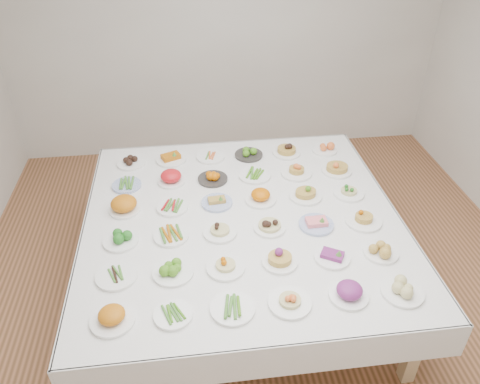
{
  "coord_description": "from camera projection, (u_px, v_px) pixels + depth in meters",
  "views": [
    {
      "loc": [
        -0.52,
        -2.79,
        2.98
      ],
      "look_at": [
        -0.14,
        0.19,
        0.88
      ],
      "focal_mm": 35.0,
      "sensor_mm": 36.0,
      "label": 1
    }
  ],
  "objects": [
    {
      "name": "room_envelope",
      "position": [
        266.0,
        85.0,
        2.98
      ],
      "size": [
        5.02,
        5.02,
        2.81
      ],
      "color": "#A06542",
      "rests_on": "ground"
    },
    {
      "name": "display_table",
      "position": [
        242.0,
        223.0,
        3.66
      ],
      "size": [
        2.44,
        2.44,
        0.75
      ],
      "color": "white",
      "rests_on": "ground"
    },
    {
      "name": "dish_0",
      "position": [
        112.0,
        314.0,
        2.75
      ],
      "size": [
        0.26,
        0.26,
        0.14
      ],
      "color": "white",
      "rests_on": "display_table"
    },
    {
      "name": "dish_1",
      "position": [
        173.0,
        314.0,
        2.81
      ],
      "size": [
        0.23,
        0.23,
        0.05
      ],
      "color": "white",
      "rests_on": "display_table"
    },
    {
      "name": "dish_2",
      "position": [
        233.0,
        307.0,
        2.84
      ],
      "size": [
        0.27,
        0.27,
        0.07
      ],
      "color": "white",
      "rests_on": "display_table"
    },
    {
      "name": "dish_3",
      "position": [
        290.0,
        297.0,
        2.86
      ],
      "size": [
        0.27,
        0.27,
        0.13
      ],
      "color": "white",
      "rests_on": "display_table"
    },
    {
      "name": "dish_4",
      "position": [
        350.0,
        290.0,
        2.91
      ],
      "size": [
        0.25,
        0.25,
        0.14
      ],
      "color": "white",
      "rests_on": "display_table"
    },
    {
      "name": "dish_5",
      "position": [
        403.0,
        288.0,
        2.94
      ],
      "size": [
        0.27,
        0.27,
        0.12
      ],
      "color": "white",
      "rests_on": "display_table"
    },
    {
      "name": "dish_6",
      "position": [
        116.0,
        275.0,
        3.08
      ],
      "size": [
        0.27,
        0.27,
        0.06
      ],
      "color": "white",
      "rests_on": "display_table"
    },
    {
      "name": "dish_7",
      "position": [
        173.0,
        267.0,
        3.09
      ],
      "size": [
        0.27,
        0.27,
        0.12
      ],
      "color": "white",
      "rests_on": "display_table"
    },
    {
      "name": "dish_8",
      "position": [
        226.0,
        263.0,
        3.12
      ],
      "size": [
        0.26,
        0.26,
        0.12
      ],
      "color": "white",
      "rests_on": "display_table"
    },
    {
      "name": "dish_9",
      "position": [
        280.0,
        256.0,
        3.16
      ],
      "size": [
        0.24,
        0.24,
        0.15
      ],
      "color": "white",
      "rests_on": "display_table"
    },
    {
      "name": "dish_10",
      "position": [
        332.0,
        254.0,
        3.21
      ],
      "size": [
        0.24,
        0.24,
        0.1
      ],
      "color": "white",
      "rests_on": "display_table"
    },
    {
      "name": "dish_11",
      "position": [
        382.0,
        248.0,
        3.25
      ],
      "size": [
        0.24,
        0.24,
        0.11
      ],
      "color": "white",
      "rests_on": "display_table"
    },
    {
      "name": "dish_12",
      "position": [
        120.0,
        237.0,
        3.35
      ],
      "size": [
        0.25,
        0.25,
        0.11
      ],
      "color": "white",
      "rests_on": "display_table"
    },
    {
      "name": "dish_13",
      "position": [
        171.0,
        234.0,
        3.41
      ],
      "size": [
        0.27,
        0.26,
        0.06
      ],
      "color": "white",
      "rests_on": "display_table"
    },
    {
      "name": "dish_14",
      "position": [
        220.0,
        228.0,
        3.43
      ],
      "size": [
        0.25,
        0.25,
        0.12
      ],
      "color": "white",
      "rests_on": "display_table"
    },
    {
      "name": "dish_15",
      "position": [
        270.0,
        222.0,
        3.46
      ],
      "size": [
        0.24,
        0.24,
        0.14
      ],
      "color": "white",
      "rests_on": "display_table"
    },
    {
      "name": "dish_16",
      "position": [
        317.0,
        221.0,
        3.51
      ],
      "size": [
        0.26,
        0.26,
        0.11
      ],
      "color": "#4C66B2",
      "rests_on": "display_table"
    },
    {
      "name": "dish_17",
      "position": [
        364.0,
        216.0,
        3.53
      ],
      "size": [
        0.27,
        0.27,
        0.14
      ],
      "color": "white",
      "rests_on": "display_table"
    },
    {
      "name": "dish_18",
      "position": [
        124.0,
        203.0,
        3.64
      ],
      "size": [
        0.26,
        0.26,
        0.15
      ],
      "color": "white",
      "rests_on": "display_table"
    },
    {
      "name": "dish_19",
      "position": [
        172.0,
        206.0,
        3.69
      ],
      "size": [
        0.24,
        0.24,
        0.06
      ],
      "color": "white",
      "rests_on": "display_table"
    },
    {
      "name": "dish_20",
      "position": [
        217.0,
        200.0,
        3.74
      ],
      "size": [
        0.25,
        0.25,
        0.09
      ],
      "color": "#4C66B2",
      "rests_on": "display_table"
    },
    {
      "name": "dish_21",
      "position": [
        261.0,
        195.0,
        3.76
      ],
      "size": [
        0.25,
        0.25,
        0.13
      ],
      "color": "white",
      "rests_on": "display_table"
    },
    {
      "name": "dish_22",
      "position": [
        306.0,
        190.0,
        3.79
      ],
      "size": [
        0.26,
        0.26,
        0.16
      ],
      "color": "white",
      "rests_on": "display_table"
    },
    {
      "name": "dish_23",
      "position": [
        349.0,
        189.0,
        3.84
      ],
      "size": [
        0.25,
        0.25,
        0.12
      ],
      "color": "white",
      "rests_on": "display_table"
    },
    {
      "name": "dish_24",
      "position": [
        127.0,
        184.0,
        3.95
      ],
      "size": [
        0.24,
        0.24,
        0.06
      ],
      "color": "#4C66B2",
      "rests_on": "display_table"
    },
    {
      "name": "dish_25",
      "position": [
        171.0,
        176.0,
        3.98
      ],
      "size": [
        0.23,
        0.23,
        0.14
      ],
      "color": "white",
      "rests_on": "display_table"
    },
    {
      "name": "dish_26",
      "position": [
        213.0,
        175.0,
        4.02
      ],
      "size": [
        0.25,
        0.25,
        0.11
      ],
      "color": "#2E2B28",
      "rests_on": "display_table"
    },
    {
      "name": "dish_27",
      "position": [
        255.0,
        174.0,
        4.07
      ],
      "size": [
        0.29,
        0.27,
        0.06
      ],
      "color": "white",
      "rests_on": "display_table"
    },
    {
      "name": "dish_28",
      "position": [
        297.0,
        168.0,
        4.09
      ],
      "size": [
        0.27,
        0.27,
        0.15
      ],
      "color": "white",
      "rests_on": "display_table"
    },
    {
      "name": "dish_29",
      "position": [
        338.0,
        164.0,
        4.11
      ],
      "size": [
        0.26,
        0.26,
        0.16
      ],
      "color": "white",
      "rests_on": "display_table"
    },
    {
      "name": "dish_30",
      "position": [
        131.0,
        160.0,
        4.23
      ],
      "size": [
        0.25,
        0.25,
        0.11
      ],
      "color": "white",
      "rests_on": "display_table"
    },
    {
      "name": "dish_31",
      "position": [
        171.0,
        157.0,
        4.28
      ],
      "size": [
        0.27,
        0.27,
        0.11
      ],
      "color": "white",
      "rests_on": "display_table"
    },
    {
      "name": "dish_32",
      "position": [
        211.0,
        156.0,
        4.34
      ],
      "size": [
        0.26,
        0.26,
        0.05
      ],
      "color": "white",
      "rests_on": "display_table"
    },
    {
      "name": "dish_33",
      "position": [
        249.0,
        152.0,
        4.35
      ],
      "size": [
        0.26,
        0.26,
        0.11
      ],
      "color": "#2E2B28",
      "rests_on": "display_table"
    },
    {
      "name": "dish_34",
      "position": [
        287.0,
        147.0,
        4.37
      ],
      "size": [
        0.26,
        0.25,
        0.16
      ],
      "color": "white",
      "rests_on": "display_table"
    },
    {
      "name": "dish_35",
      "position": [
        325.0,
        147.0,
        4.43
      ],
      "size": [
        0.23,
        0.23,
        0.1
      ],
      "color": "white",
      "rests_on": "display_table"
    }
  ]
}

